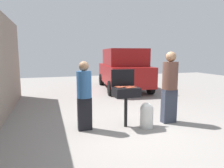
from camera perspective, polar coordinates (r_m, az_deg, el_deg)
name	(u,v)px	position (r m, az deg, el deg)	size (l,w,h in m)	color
ground_plane	(134,129)	(4.96, 6.24, -12.52)	(24.00, 24.00, 0.00)	gray
bbq_grill	(126,93)	(4.89, 3.95, -2.69)	(0.60, 0.44, 0.98)	black
grill_lid_open	(123,78)	(5.03, 3.08, 1.77)	(0.60, 0.05, 0.42)	black
hot_dog_0	(117,87)	(4.91, 1.50, -0.72)	(0.03, 0.03, 0.13)	#AD4228
hot_dog_1	(128,86)	(4.95, 4.52, -0.66)	(0.03, 0.03, 0.13)	#B74C33
hot_dog_2	(119,87)	(4.85, 1.97, -0.82)	(0.03, 0.03, 0.13)	#B74C33
hot_dog_3	(132,86)	(4.94, 5.79, -0.70)	(0.03, 0.03, 0.13)	#AD4228
hot_dog_4	(120,88)	(4.76, 2.41, -1.01)	(0.03, 0.03, 0.13)	#B74C33
hot_dog_5	(123,87)	(4.86, 3.16, -0.82)	(0.03, 0.03, 0.13)	#B74C33
hot_dog_6	(123,87)	(4.92, 3.21, -0.71)	(0.03, 0.03, 0.13)	#C6593D
hot_dog_7	(128,88)	(4.77, 4.54, -1.01)	(0.03, 0.03, 0.13)	#B74C33
hot_dog_8	(120,87)	(4.78, 2.20, -0.96)	(0.03, 0.03, 0.13)	#AD4228
hot_dog_9	(128,87)	(4.87, 4.65, -0.81)	(0.03, 0.03, 0.13)	#AD4228
hot_dog_10	(129,88)	(4.71, 4.79, -1.13)	(0.03, 0.03, 0.13)	#B74C33
hot_dog_11	(131,87)	(4.86, 5.41, -0.84)	(0.03, 0.03, 0.13)	#AD4228
hot_dog_12	(134,88)	(4.79, 6.15, -0.99)	(0.03, 0.03, 0.13)	#C6593D
propane_tank	(147,115)	(5.01, 9.74, -8.52)	(0.32, 0.32, 0.62)	silver
person_left	(84,93)	(4.71, -7.83, -2.61)	(0.34, 0.34, 1.61)	black
person_right	(170,85)	(5.37, 15.98, -0.19)	(0.39, 0.39, 1.84)	#333847
parked_minivan	(123,69)	(10.22, 3.20, 4.24)	(2.47, 4.60, 2.02)	maroon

